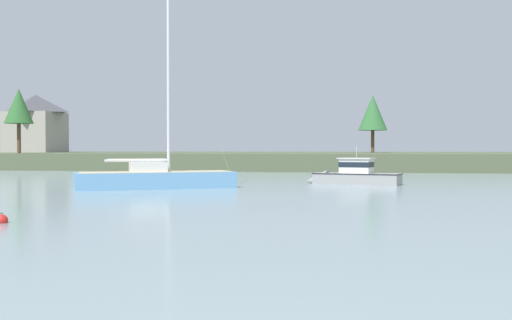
# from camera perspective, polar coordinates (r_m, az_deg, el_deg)

# --- Properties ---
(far_shore_bank) EXTENTS (221.04, 48.25, 1.94)m
(far_shore_bank) POSITION_cam_1_polar(r_m,az_deg,el_deg) (92.69, 0.84, 0.08)
(far_shore_bank) COLOR #4C563D
(far_shore_bank) RESTS_ON ground
(cruiser_grey) EXTENTS (7.13, 3.58, 3.36)m
(cruiser_grey) POSITION_cam_1_polar(r_m,az_deg,el_deg) (45.95, 8.24, -1.61)
(cruiser_grey) COLOR gray
(cruiser_grey) RESTS_ON ground
(sailboat_skyblue) EXTENTS (9.95, 6.97, 13.66)m
(sailboat_skyblue) POSITION_cam_1_polar(r_m,az_deg,el_deg) (41.03, -8.89, -2.11)
(sailboat_skyblue) COLOR #669ECC
(sailboat_skyblue) RESTS_ON ground
(mooring_buoy_red) EXTENTS (0.44, 0.44, 0.49)m
(mooring_buoy_red) POSITION_cam_1_polar(r_m,az_deg,el_deg) (23.63, -21.68, -5.03)
(mooring_buoy_red) COLOR red
(mooring_buoy_red) RESTS_ON ground
(mooring_buoy_yellow) EXTENTS (0.45, 0.45, 0.50)m
(mooring_buoy_yellow) POSITION_cam_1_polar(r_m,az_deg,el_deg) (54.32, -4.50, -1.56)
(mooring_buoy_yellow) COLOR yellow
(mooring_buoy_yellow) RESTS_ON ground
(shore_tree_center_left) EXTENTS (3.40, 3.40, 7.73)m
(shore_tree_center_left) POSITION_cam_1_polar(r_m,az_deg,el_deg) (81.52, -20.34, 4.48)
(shore_tree_center_left) COLOR brown
(shore_tree_center_left) RESTS_ON far_shore_bank
(shore_tree_far_right) EXTENTS (3.93, 3.93, 7.86)m
(shore_tree_far_right) POSITION_cam_1_polar(r_m,az_deg,el_deg) (88.86, 10.34, 4.14)
(shore_tree_far_right) COLOR brown
(shore_tree_far_right) RESTS_ON far_shore_bank
(cottage_hillside) EXTENTS (7.64, 8.03, 8.63)m
(cottage_hillside) POSITION_cam_1_polar(r_m,az_deg,el_deg) (101.86, -19.00, 3.16)
(cottage_hillside) COLOR #9E998E
(cottage_hillside) RESTS_ON far_shore_bank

